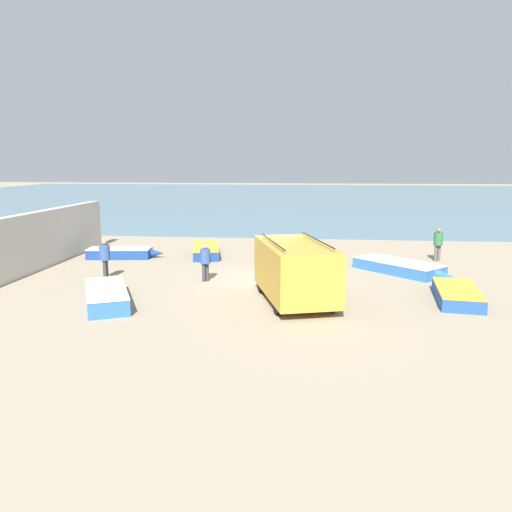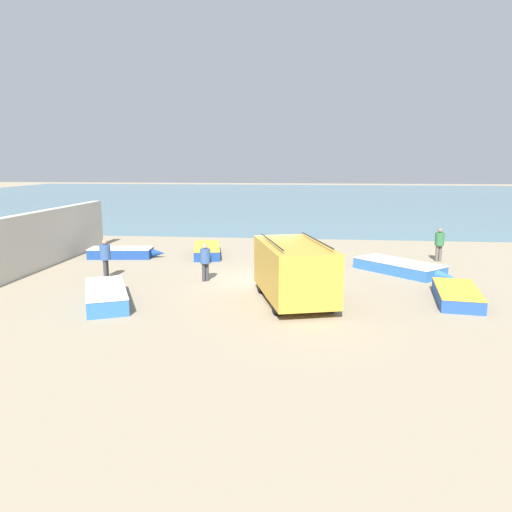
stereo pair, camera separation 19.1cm
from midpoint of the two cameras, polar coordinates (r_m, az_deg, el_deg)
name	(u,v)px [view 2 (the right image)]	position (r m, az deg, el deg)	size (l,w,h in m)	color
ground_plane	(266,280)	(21.73, 1.44, -2.77)	(200.00, 200.00, 0.00)	gray
sea_water	(299,197)	(73.26, 4.99, 6.71)	(120.00, 80.00, 0.01)	slate
harbor_wall	(37,241)	(25.80, -23.60, 1.58)	(0.50, 13.95, 2.75)	#BCB7AD
parked_van	(294,270)	(18.26, 4.62, -1.58)	(3.37, 5.19, 2.29)	gold
fishing_rowboat_0	(106,295)	(19.02, -16.53, -4.24)	(2.81, 4.48, 0.60)	#2D66AD
fishing_rowboat_1	(401,267)	(24.03, 16.45, -1.25)	(4.24, 4.29, 0.53)	#2D66AD
fishing_rowboat_2	(207,251)	(27.43, -5.44, 0.58)	(2.13, 4.81, 0.53)	navy
fishing_rowboat_3	(123,253)	(27.65, -14.73, 0.36)	(4.09, 1.67, 0.53)	navy
fishing_rowboat_4	(457,294)	(19.97, 22.20, -4.05)	(1.90, 4.22, 0.50)	#234CA3
fisherman_0	(105,255)	(22.81, -16.62, 0.09)	(0.46, 0.46, 1.73)	#38383D
fisherman_1	(439,242)	(27.35, 20.42, 1.55)	(0.45, 0.45, 1.72)	#5B564C
fisherman_2	(205,259)	(21.45, -5.58, -0.34)	(0.43, 0.43, 1.63)	#38383D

